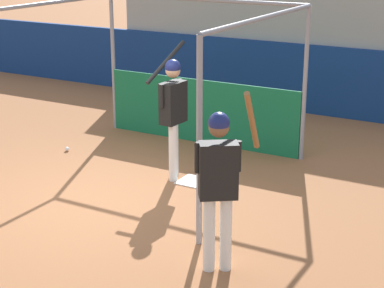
% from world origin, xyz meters
% --- Properties ---
extents(ground_plane, '(60.00, 60.00, 0.00)m').
position_xyz_m(ground_plane, '(0.00, 0.00, 0.00)').
color(ground_plane, '#935B38').
extents(outfield_wall, '(24.00, 0.12, 1.40)m').
position_xyz_m(outfield_wall, '(0.00, 5.94, 0.70)').
color(outfield_wall, navy).
rests_on(outfield_wall, ground).
extents(bleacher_section, '(7.05, 2.40, 2.68)m').
position_xyz_m(bleacher_section, '(0.00, 7.20, 1.34)').
color(bleacher_section, '#9E9E99').
rests_on(bleacher_section, ground).
extents(batting_cage, '(3.79, 3.53, 2.51)m').
position_xyz_m(batting_cage, '(0.03, 2.50, 1.09)').
color(batting_cage, gray).
rests_on(batting_cage, ground).
extents(home_plate, '(0.44, 0.44, 0.02)m').
position_xyz_m(home_plate, '(0.86, 1.37, 0.01)').
color(home_plate, white).
rests_on(home_plate, ground).
extents(player_batter, '(0.56, 0.93, 1.98)m').
position_xyz_m(player_batter, '(0.50, 1.38, 1.10)').
color(player_batter, white).
rests_on(player_batter, ground).
extents(player_waiting, '(0.60, 0.66, 2.05)m').
position_xyz_m(player_waiting, '(2.37, -0.79, 1.08)').
color(player_waiting, white).
rests_on(player_waiting, ground).
extents(baseball, '(0.07, 0.07, 0.07)m').
position_xyz_m(baseball, '(-1.72, 1.56, 0.04)').
color(baseball, white).
rests_on(baseball, ground).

